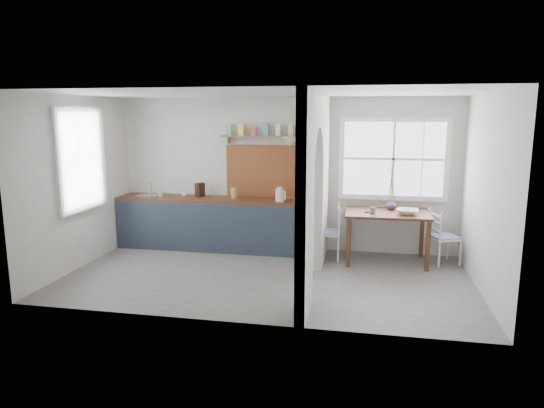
% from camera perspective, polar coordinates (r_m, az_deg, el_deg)
% --- Properties ---
extents(floor, '(5.80, 3.20, 0.01)m').
position_cam_1_polar(floor, '(7.10, -0.68, -8.54)').
color(floor, gray).
rests_on(floor, ground).
extents(ceiling, '(5.80, 3.20, 0.01)m').
position_cam_1_polar(ceiling, '(6.72, -0.73, 12.92)').
color(ceiling, beige).
rests_on(ceiling, walls).
extents(walls, '(5.81, 3.21, 2.60)m').
position_cam_1_polar(walls, '(6.79, -0.70, 1.88)').
color(walls, beige).
rests_on(walls, floor).
extents(partition, '(0.12, 3.20, 2.60)m').
position_cam_1_polar(partition, '(6.72, 5.26, 3.05)').
color(partition, beige).
rests_on(partition, floor).
extents(kitchen_window, '(0.10, 1.16, 1.50)m').
position_cam_1_polar(kitchen_window, '(7.85, -21.78, 4.88)').
color(kitchen_window, white).
rests_on(kitchen_window, walls).
extents(nook_window, '(1.76, 0.10, 1.30)m').
position_cam_1_polar(nook_window, '(8.17, 14.09, 5.16)').
color(nook_window, white).
rests_on(nook_window, walls).
extents(counter, '(3.50, 0.60, 0.90)m').
position_cam_1_polar(counter, '(8.49, -6.35, -2.22)').
color(counter, brown).
rests_on(counter, floor).
extents(sink, '(0.40, 0.40, 0.02)m').
position_cam_1_polar(sink, '(8.85, -14.52, 0.89)').
color(sink, '#B8B8B9').
rests_on(sink, counter).
extents(backsplash, '(1.65, 0.03, 0.90)m').
position_cam_1_polar(backsplash, '(8.35, 0.12, 3.86)').
color(backsplash, brown).
rests_on(backsplash, walls).
extents(shelf, '(1.75, 0.20, 0.21)m').
position_cam_1_polar(shelf, '(8.22, 0.00, 8.33)').
color(shelf, '#866A4A').
rests_on(shelf, walls).
extents(pendant_lamp, '(0.26, 0.26, 0.16)m').
position_cam_1_polar(pendant_lamp, '(7.83, 2.10, 7.30)').
color(pendant_lamp, '#F0E3C0').
rests_on(pendant_lamp, ceiling).
extents(utensil_rail, '(0.02, 0.50, 0.02)m').
position_cam_1_polar(utensil_rail, '(7.56, 5.23, 3.87)').
color(utensil_rail, '#B8B8B9').
rests_on(utensil_rail, partition).
extents(dining_table, '(1.30, 0.88, 0.81)m').
position_cam_1_polar(dining_table, '(7.90, 13.31, -3.81)').
color(dining_table, brown).
rests_on(dining_table, floor).
extents(chair_left, '(0.43, 0.43, 0.88)m').
position_cam_1_polar(chair_left, '(7.93, 6.51, -3.24)').
color(chair_left, silver).
rests_on(chair_left, floor).
extents(chair_right, '(0.52, 0.52, 0.87)m').
position_cam_1_polar(chair_right, '(8.07, 19.62, -3.63)').
color(chair_right, silver).
rests_on(chair_right, floor).
extents(kettle, '(0.24, 0.22, 0.24)m').
position_cam_1_polar(kettle, '(7.98, 0.92, 1.14)').
color(kettle, silver).
rests_on(kettle, counter).
extents(mug_a, '(0.15, 0.15, 0.11)m').
position_cam_1_polar(mug_a, '(8.68, -12.96, 1.20)').
color(mug_a, beige).
rests_on(mug_a, counter).
extents(mug_b, '(0.13, 0.13, 0.08)m').
position_cam_1_polar(mug_b, '(8.66, -10.28, 1.20)').
color(mug_b, white).
rests_on(mug_b, counter).
extents(knife_block, '(0.16, 0.18, 0.24)m').
position_cam_1_polar(knife_block, '(8.55, -8.47, 1.67)').
color(knife_block, black).
rests_on(knife_block, counter).
extents(jar, '(0.14, 0.14, 0.18)m').
position_cam_1_polar(jar, '(8.35, -4.47, 1.33)').
color(jar, tan).
rests_on(jar, counter).
extents(towel_magenta, '(0.02, 0.03, 0.56)m').
position_cam_1_polar(towel_magenta, '(7.88, 4.94, -4.56)').
color(towel_magenta, '#B81B4F').
rests_on(towel_magenta, counter).
extents(towel_orange, '(0.02, 0.03, 0.47)m').
position_cam_1_polar(towel_orange, '(7.83, 4.90, -4.84)').
color(towel_orange, '#F45C06').
rests_on(towel_orange, counter).
extents(bowl, '(0.38, 0.38, 0.08)m').
position_cam_1_polar(bowl, '(7.71, 15.64, -0.88)').
color(bowl, white).
rests_on(bowl, dining_table).
extents(table_cup, '(0.13, 0.13, 0.09)m').
position_cam_1_polar(table_cup, '(7.64, 11.80, -0.75)').
color(table_cup, '#68996E').
rests_on(table_cup, dining_table).
extents(plate, '(0.16, 0.16, 0.01)m').
position_cam_1_polar(plate, '(7.73, 11.37, -0.92)').
color(plate, black).
rests_on(plate, dining_table).
extents(vase, '(0.20, 0.20, 0.17)m').
position_cam_1_polar(vase, '(8.00, 13.85, -0.07)').
color(vase, '#4D2D58').
rests_on(vase, dining_table).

